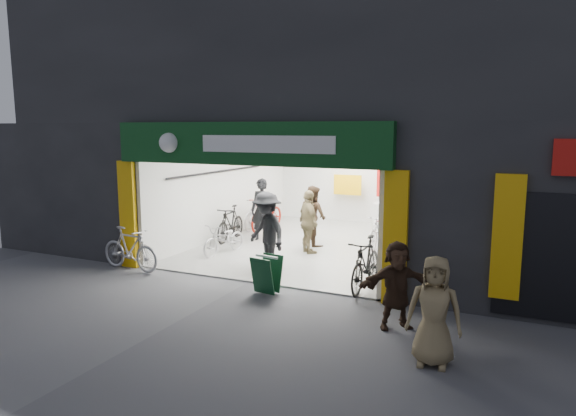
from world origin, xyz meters
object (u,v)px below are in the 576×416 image
Objects in this scene: bike_left_front at (224,239)px; bike_right_front at (366,264)px; sandwich_board at (267,273)px; parked_bike at (130,249)px; pedestrian_near at (434,311)px.

bike_right_front is (4.30, -1.36, 0.13)m from bike_left_front.
bike_left_front reaches higher than sandwich_board.
bike_left_front is 4.51m from bike_right_front.
parked_bike is (-5.53, -0.90, -0.03)m from bike_right_front.
bike_right_front is at bearing -75.10° from parked_bike.
bike_right_front is 5.60m from parked_bike.
bike_left_front is at bearing 144.07° from sandwich_board.
bike_left_front is at bearing -22.77° from parked_bike.
bike_right_front is at bearing 40.19° from sandwich_board.
parked_bike is 7.67m from pedestrian_near.
pedestrian_near is (1.85, -2.96, 0.24)m from bike_right_front.
bike_right_front is 3.50m from pedestrian_near.
parked_bike is at bearing -174.78° from sandwich_board.
sandwich_board is at bearing -35.56° from bike_left_front.
parked_bike is 1.09× the size of pedestrian_near.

